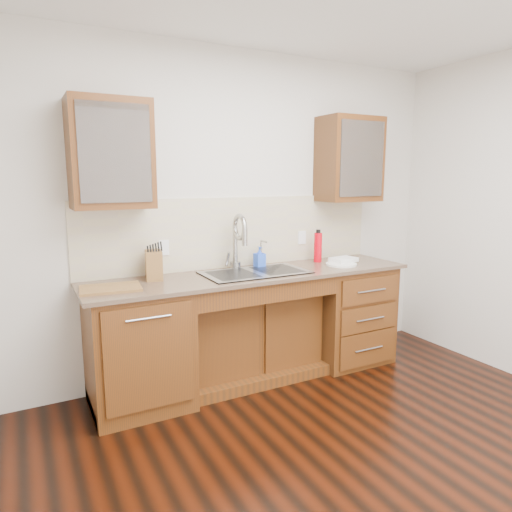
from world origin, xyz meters
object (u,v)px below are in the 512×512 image
soap_bottle (260,257)px  knife_block (154,265)px  plate (341,264)px  cutting_board (111,288)px  water_bottle (318,247)px

soap_bottle → knife_block: 0.92m
soap_bottle → plate: 0.73m
soap_bottle → plate: soap_bottle is taller
soap_bottle → cutting_board: 1.29m
water_bottle → knife_block: water_bottle is taller
water_bottle → cutting_board: bearing=-174.2°
plate → knife_block: bearing=172.3°
soap_bottle → knife_block: knife_block is taller
soap_bottle → knife_block: bearing=176.7°
water_bottle → cutting_board: size_ratio=0.66×
water_bottle → cutting_board: water_bottle is taller
soap_bottle → cutting_board: soap_bottle is taller
plate → water_bottle: bearing=112.1°
plate → soap_bottle: bearing=160.4°
soap_bottle → cutting_board: size_ratio=0.44×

